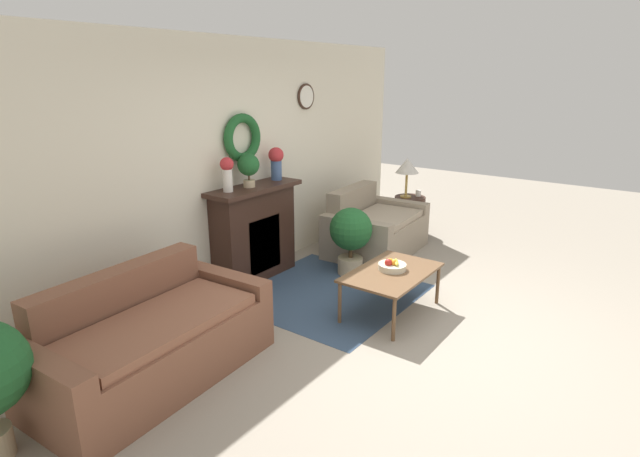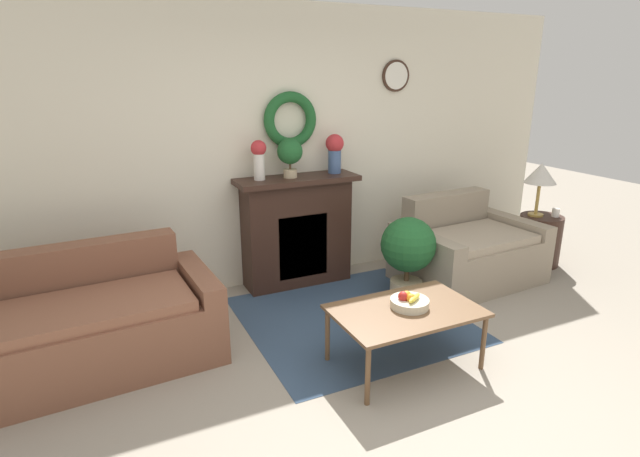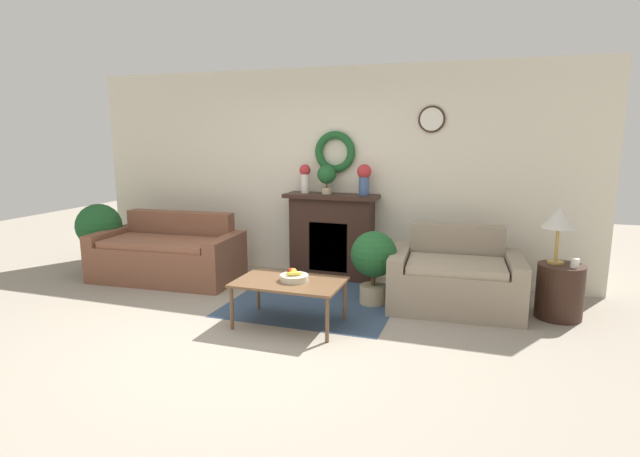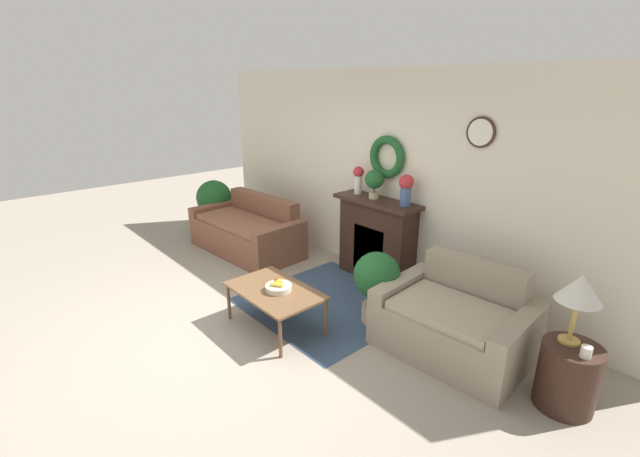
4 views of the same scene
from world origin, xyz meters
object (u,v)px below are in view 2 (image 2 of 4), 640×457
at_px(fruit_bowl, 409,302).
at_px(potted_plant_floor_by_loveseat, 408,251).
at_px(table_lamp, 541,175).
at_px(loveseat_right, 467,251).
at_px(coffee_table, 406,314).
at_px(mug, 556,213).
at_px(fireplace, 297,230).
at_px(vase_on_mantel_right, 335,151).
at_px(potted_plant_on_mantel, 290,153).
at_px(side_table_by_loveseat, 539,240).
at_px(couch_left, 84,327).
at_px(vase_on_mantel_left, 259,157).

bearing_deg(fruit_bowl, potted_plant_floor_by_loveseat, 55.52).
bearing_deg(table_lamp, fruit_bowl, -155.97).
distance_m(loveseat_right, coffee_table, 1.85).
bearing_deg(fruit_bowl, mug, 20.31).
distance_m(fireplace, table_lamp, 2.70).
xyz_separation_m(fireplace, vase_on_mantel_right, (0.42, 0.01, 0.77)).
distance_m(fruit_bowl, potted_plant_on_mantel, 1.91).
xyz_separation_m(vase_on_mantel_right, potted_plant_floor_by_loveseat, (0.33, -0.85, -0.82)).
relative_size(side_table_by_loveseat, potted_plant_floor_by_loveseat, 0.69).
height_order(couch_left, side_table_by_loveseat, couch_left).
distance_m(mug, vase_on_mantel_right, 2.56).
relative_size(couch_left, fruit_bowl, 6.78).
xyz_separation_m(table_lamp, mug, (0.16, -0.13, -0.41)).
distance_m(table_lamp, vase_on_mantel_right, 2.28).
distance_m(loveseat_right, fruit_bowl, 1.81).
relative_size(fruit_bowl, mug, 3.03).
bearing_deg(mug, potted_plant_on_mantel, 165.28).
relative_size(fireplace, side_table_by_loveseat, 2.15).
height_order(couch_left, fruit_bowl, couch_left).
bearing_deg(potted_plant_floor_by_loveseat, couch_left, 178.07).
distance_m(fireplace, vase_on_mantel_left, 0.85).
relative_size(coffee_table, table_lamp, 1.79).
relative_size(table_lamp, mug, 6.33).
bearing_deg(mug, coffee_table, -159.58).
distance_m(couch_left, vase_on_mantel_right, 2.72).
distance_m(couch_left, coffee_table, 2.32).
bearing_deg(fruit_bowl, vase_on_mantel_left, 106.77).
xyz_separation_m(vase_on_mantel_left, potted_plant_on_mantel, (0.30, -0.02, 0.02)).
bearing_deg(vase_on_mantel_left, potted_plant_on_mantel, -3.79).
bearing_deg(coffee_table, potted_plant_floor_by_loveseat, 54.43).
distance_m(potted_plant_on_mantel, potted_plant_floor_by_loveseat, 1.43).
height_order(couch_left, potted_plant_on_mantel, potted_plant_on_mantel).
relative_size(fruit_bowl, table_lamp, 0.48).
relative_size(table_lamp, vase_on_mantel_right, 1.51).
distance_m(fireplace, potted_plant_floor_by_loveseat, 1.13).
xyz_separation_m(side_table_by_loveseat, vase_on_mantel_left, (-3.02, 0.68, 1.04)).
relative_size(fireplace, table_lamp, 2.06).
bearing_deg(fireplace, potted_plant_on_mantel, -167.60).
height_order(couch_left, loveseat_right, loveseat_right).
height_order(fireplace, table_lamp, table_lamp).
bearing_deg(table_lamp, coffee_table, -155.91).
distance_m(fireplace, vase_on_mantel_right, 0.88).
height_order(couch_left, potted_plant_floor_by_loveseat, couch_left).
bearing_deg(vase_on_mantel_right, table_lamp, -16.28).
xyz_separation_m(mug, vase_on_mantel_right, (-2.33, 0.76, 0.72)).
height_order(fireplace, loveseat_right, fireplace).
xyz_separation_m(fireplace, potted_plant_floor_by_loveseat, (0.75, -0.85, -0.05)).
bearing_deg(vase_on_mantel_left, fireplace, -0.85).
distance_m(vase_on_mantel_right, potted_plant_on_mantel, 0.49).
xyz_separation_m(coffee_table, potted_plant_on_mantel, (-0.18, 1.72, 0.93)).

